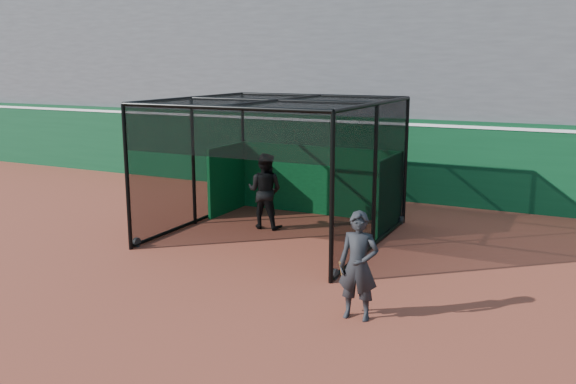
% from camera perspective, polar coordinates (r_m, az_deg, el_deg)
% --- Properties ---
extents(ground, '(120.00, 120.00, 0.00)m').
position_cam_1_polar(ground, '(12.18, -7.34, -7.89)').
color(ground, brown).
rests_on(ground, ground).
extents(outfield_wall, '(50.00, 0.50, 2.50)m').
position_cam_1_polar(outfield_wall, '(19.33, 6.58, 3.44)').
color(outfield_wall, '#0A391C').
rests_on(outfield_wall, ground).
extents(grandstand, '(50.00, 7.85, 8.95)m').
position_cam_1_polar(grandstand, '(22.72, 10.07, 12.65)').
color(grandstand, '#4C4C4F').
rests_on(grandstand, ground).
extents(batting_cage, '(4.96, 5.14, 3.26)m').
position_cam_1_polar(batting_cage, '(14.61, -0.97, 2.14)').
color(batting_cage, black).
rests_on(batting_cage, ground).
extents(batter, '(0.99, 0.80, 1.92)m').
position_cam_1_polar(batter, '(15.40, -2.18, 0.11)').
color(batter, black).
rests_on(batter, ground).
extents(on_deck_player, '(0.69, 0.49, 1.80)m').
position_cam_1_polar(on_deck_player, '(9.99, 6.60, -6.89)').
color(on_deck_player, black).
rests_on(on_deck_player, ground).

